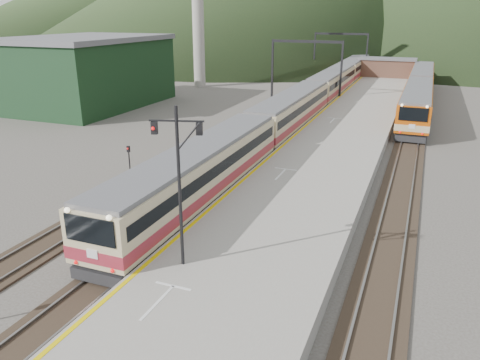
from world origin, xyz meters
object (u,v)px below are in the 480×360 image
at_px(signal_mast, 179,172).
at_px(worker, 65,231).
at_px(second_train, 420,90).
at_px(main_train, 332,83).

distance_m(signal_mast, worker, 8.69).
bearing_deg(second_train, signal_mast, -99.59).
height_order(main_train, signal_mast, signal_mast).
xyz_separation_m(main_train, worker, (-4.06, -49.16, -1.29)).
height_order(main_train, second_train, main_train).
xyz_separation_m(main_train, second_train, (11.50, -1.81, -0.02)).
relative_size(second_train, worker, 25.95).
distance_m(main_train, worker, 49.35).
bearing_deg(signal_mast, worker, 171.93).
height_order(main_train, worker, main_train).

